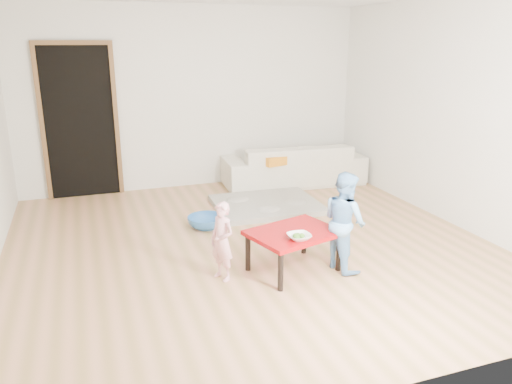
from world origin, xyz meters
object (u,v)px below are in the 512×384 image
child_pink (222,241)px  child_blue (344,221)px  red_table (293,251)px  basin (206,222)px  bowl (299,237)px  sofa (293,164)px

child_pink → child_blue: child_blue is taller
red_table → child_blue: (0.47, -0.10, 0.28)m
child_pink → basin: bearing=146.2°
red_table → child_pink: size_ratio=1.09×
bowl → basin: bearing=106.3°
sofa → child_pink: child_pink is taller
sofa → child_pink: (-1.89, -2.72, 0.06)m
bowl → child_blue: bearing=11.4°
sofa → child_blue: 2.98m
bowl → sofa: bearing=67.3°
sofa → child_blue: (-0.74, -2.88, 0.17)m
child_pink → red_table: bearing=58.7°
red_table → basin: (-0.51, 1.38, -0.13)m
red_table → child_blue: child_blue is taller
sofa → basin: 2.22m
child_blue → bowl: bearing=93.5°
child_blue → child_pink: bearing=74.1°
bowl → child_blue: (0.51, 0.10, 0.05)m
bowl → basin: size_ratio=0.48×
red_table → bowl: 0.31m
sofa → red_table: bearing=70.5°
sofa → basin: sofa is taller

